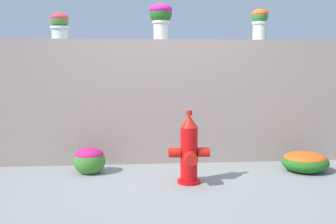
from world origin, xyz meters
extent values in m
plane|color=gray|center=(0.00, 0.00, 0.00)|extent=(24.00, 24.00, 0.00)
cube|color=gray|center=(0.00, 0.94, 0.78)|extent=(5.89, 0.30, 1.57)
cylinder|color=silver|center=(-1.26, 0.98, 1.65)|extent=(0.20, 0.20, 0.16)
cylinder|color=silver|center=(-1.26, 0.98, 1.71)|extent=(0.24, 0.24, 0.03)
sphere|color=#3E712B|center=(-1.26, 0.98, 1.80)|extent=(0.21, 0.21, 0.21)
ellipsoid|color=#E0313F|center=(-1.26, 0.98, 1.83)|extent=(0.22, 0.22, 0.12)
cylinder|color=silver|center=(-0.01, 0.94, 1.68)|extent=(0.18, 0.18, 0.23)
cylinder|color=silver|center=(-0.01, 0.94, 1.78)|extent=(0.21, 0.21, 0.03)
sphere|color=#225520|center=(-0.01, 0.94, 1.89)|extent=(0.28, 0.28, 0.28)
ellipsoid|color=#BB197E|center=(-0.01, 0.94, 1.94)|extent=(0.29, 0.29, 0.15)
cylinder|color=silver|center=(1.27, 0.95, 1.68)|extent=(0.18, 0.18, 0.23)
cylinder|color=silver|center=(1.27, 0.95, 1.78)|extent=(0.21, 0.21, 0.03)
sphere|color=#296F31|center=(1.27, 0.95, 1.87)|extent=(0.20, 0.20, 0.20)
ellipsoid|color=#E95717|center=(1.27, 0.95, 1.90)|extent=(0.21, 0.21, 0.11)
cylinder|color=red|center=(0.23, -0.03, 0.01)|extent=(0.25, 0.25, 0.03)
cylinder|color=red|center=(0.23, -0.03, 0.30)|extent=(0.18, 0.18, 0.60)
cone|color=red|center=(0.23, -0.03, 0.67)|extent=(0.19, 0.19, 0.13)
cylinder|color=red|center=(0.23, -0.03, 0.76)|extent=(0.06, 0.06, 0.05)
cylinder|color=red|center=(0.08, -0.03, 0.33)|extent=(0.13, 0.10, 0.10)
cylinder|color=red|center=(0.39, -0.03, 0.33)|extent=(0.13, 0.10, 0.10)
cylinder|color=red|center=(0.23, -0.19, 0.31)|extent=(0.13, 0.14, 0.13)
ellipsoid|color=#3C7C2B|center=(-0.87, 0.43, 0.14)|extent=(0.37, 0.33, 0.32)
ellipsoid|color=#BE1C64|center=(-0.87, 0.43, 0.22)|extent=(0.33, 0.29, 0.18)
ellipsoid|color=#24641C|center=(1.66, 0.30, 0.11)|extent=(0.56, 0.50, 0.24)
ellipsoid|color=#DE521B|center=(1.66, 0.30, 0.16)|extent=(0.50, 0.45, 0.13)
camera|label=1|loc=(-0.33, -4.13, 1.30)|focal=42.40mm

